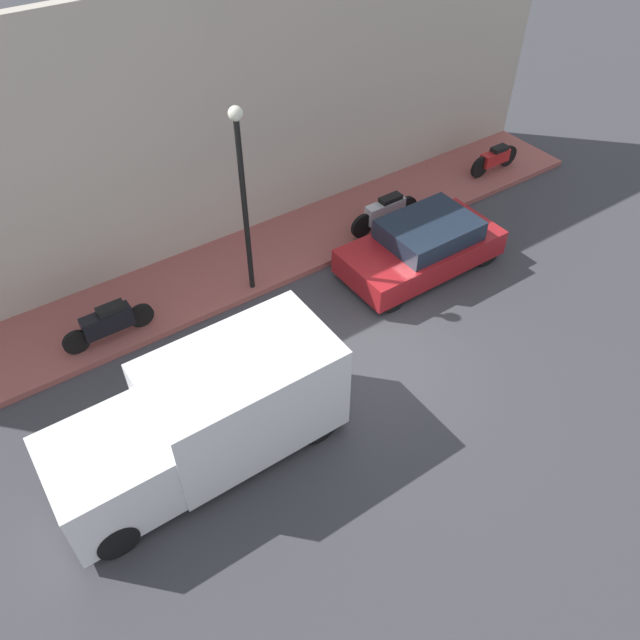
% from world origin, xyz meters
% --- Properties ---
extents(ground_plane, '(60.00, 60.00, 0.00)m').
position_xyz_m(ground_plane, '(0.00, 0.00, 0.00)').
color(ground_plane, '#38383D').
extents(sidewalk, '(2.35, 19.14, 0.15)m').
position_xyz_m(sidewalk, '(4.20, 0.00, 0.07)').
color(sidewalk, '#934C47').
rests_on(sidewalk, ground_plane).
extents(building_facade, '(0.30, 19.14, 6.10)m').
position_xyz_m(building_facade, '(5.53, 0.00, 3.05)').
color(building_facade, '#B2A899').
rests_on(building_facade, ground_plane).
extents(parked_car, '(1.83, 3.91, 1.28)m').
position_xyz_m(parked_car, '(1.74, -2.84, 0.63)').
color(parked_car, maroon).
rests_on(parked_car, ground_plane).
extents(delivery_van, '(1.90, 5.03, 2.07)m').
position_xyz_m(delivery_van, '(-0.20, 3.86, 1.05)').
color(delivery_van, white).
rests_on(delivery_van, ground_plane).
extents(motorcycle_black, '(0.30, 1.96, 0.83)m').
position_xyz_m(motorcycle_black, '(3.51, 4.26, 0.59)').
color(motorcycle_black, black).
rests_on(motorcycle_black, sidewalk).
extents(motorcycle_red, '(0.30, 1.76, 0.74)m').
position_xyz_m(motorcycle_red, '(3.81, -7.43, 0.56)').
color(motorcycle_red, '#B21E1E').
rests_on(motorcycle_red, sidewalk).
extents(scooter_silver, '(0.30, 2.08, 0.87)m').
position_xyz_m(scooter_silver, '(3.41, -3.05, 0.62)').
color(scooter_silver, '#B7B7BF').
rests_on(scooter_silver, sidewalk).
extents(streetlamp, '(0.29, 0.29, 4.37)m').
position_xyz_m(streetlamp, '(3.28, 0.97, 2.85)').
color(streetlamp, black).
rests_on(streetlamp, sidewalk).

